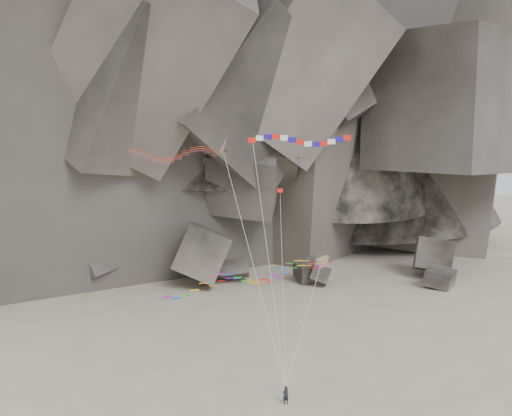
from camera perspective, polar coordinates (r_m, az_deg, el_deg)
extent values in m
plane|color=#AD9F8B|center=(62.30, 0.96, -15.36)|extent=(260.00, 260.00, 0.00)
cube|color=#47423F|center=(98.06, -14.11, -5.54)|extent=(8.80, 9.14, 7.45)
cube|color=#47423F|center=(104.98, 15.49, -4.59)|extent=(8.08, 7.99, 6.79)
cube|color=#47423F|center=(98.13, -1.96, -5.91)|extent=(5.00, 4.83, 4.11)
cube|color=#47423F|center=(95.99, 5.74, -6.27)|extent=(3.78, 3.30, 3.61)
cube|color=#47423F|center=(98.92, 16.04, -6.14)|extent=(6.03, 6.12, 2.94)
cube|color=#47423F|center=(98.02, 4.67, -5.82)|extent=(4.48, 4.35, 3.96)
cube|color=#47423F|center=(95.35, -4.75, -4.89)|extent=(10.12, 8.55, 10.01)
imported|color=black|center=(58.05, 2.65, -16.17)|extent=(0.75, 0.61, 1.87)
cylinder|color=silver|center=(56.76, -0.23, -5.14)|extent=(4.43, 5.89, 20.54)
cube|color=red|center=(56.50, -0.36, 6.05)|extent=(0.77, 0.65, 0.44)
cube|color=white|center=(56.38, 0.35, 6.23)|extent=(0.81, 0.66, 0.49)
cube|color=#1B0D96|center=(56.24, 1.06, 6.35)|extent=(0.82, 0.67, 0.52)
cube|color=red|center=(56.08, 1.79, 6.35)|extent=(0.82, 0.67, 0.53)
cube|color=white|center=(55.93, 2.52, 6.25)|extent=(0.81, 0.66, 0.50)
cube|color=#1B0D96|center=(55.81, 3.24, 6.06)|extent=(0.78, 0.65, 0.45)
cube|color=red|center=(55.73, 3.96, 5.86)|extent=(0.80, 0.66, 0.48)
cube|color=white|center=(55.71, 4.67, 5.71)|extent=(0.82, 0.66, 0.52)
cube|color=#1B0D96|center=(55.73, 5.36, 5.66)|extent=(0.83, 0.67, 0.53)
cube|color=red|center=(55.78, 6.04, 5.73)|extent=(0.82, 0.66, 0.51)
cube|color=white|center=(55.84, 6.73, 5.88)|extent=(0.79, 0.65, 0.47)
cube|color=#1B0D96|center=(55.90, 7.41, 6.07)|extent=(0.79, 0.65, 0.47)
cube|color=red|center=(55.94, 8.11, 6.22)|extent=(0.82, 0.66, 0.51)
cylinder|color=silver|center=(56.03, 1.16, -4.94)|extent=(2.08, 3.95, 21.26)
cube|color=#E8A90C|center=(58.89, 5.89, -4.70)|extent=(1.48, 1.18, 0.84)
cube|color=#0CB219|center=(58.77, 5.95, -5.04)|extent=(1.23, 0.93, 0.58)
cylinder|color=silver|center=(58.06, 4.31, -10.12)|extent=(4.35, 3.36, 10.29)
cube|color=red|center=(60.75, 2.15, 1.56)|extent=(0.61, 0.14, 0.39)
cube|color=#1B0D96|center=(60.71, 1.97, 1.56)|extent=(0.23, 0.09, 0.40)
cylinder|color=silver|center=(58.62, 2.39, -6.82)|extent=(1.42, 7.28, 16.39)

